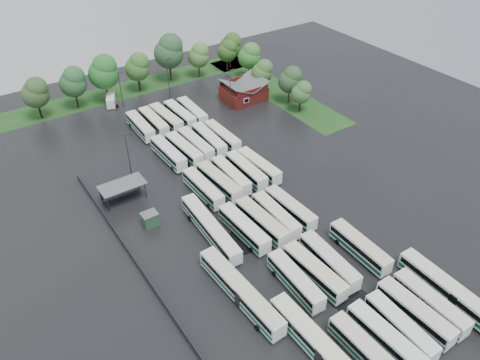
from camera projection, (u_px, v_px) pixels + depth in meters
ground at (270, 230)px, 79.65m from camera, size 160.00×160.00×0.00m
brick_building at (244, 93)px, 117.82m from camera, size 10.07×8.60×5.39m
wash_shed at (122, 186)px, 84.77m from camera, size 8.20×4.20×3.58m
utility_hut at (150, 219)px, 79.94m from camera, size 2.70×2.20×2.62m
grass_strip_north at (128, 89)px, 123.66m from camera, size 80.00×10.00×0.01m
grass_strip_east at (275, 90)px, 123.46m from camera, size 10.00×50.00×0.01m
west_fence at (129, 252)px, 74.60m from camera, size 0.10×50.00×1.20m
bus_r0c0 at (366, 350)px, 59.16m from camera, size 2.53×11.26×3.13m
bus_r0c1 at (385, 337)px, 60.66m from camera, size 2.77×11.48×3.18m
bus_r0c2 at (400, 327)px, 62.01m from camera, size 2.84×11.26×3.11m
bus_r0c3 at (415, 312)px, 63.82m from camera, size 2.78×11.74×3.25m
bus_r0c4 at (430, 303)px, 65.07m from camera, size 2.64×11.66×3.24m
bus_r1c0 at (295, 280)px, 68.46m from camera, size 2.90×11.36×3.13m
bus_r1c1 at (314, 271)px, 69.77m from camera, size 2.94×11.80×3.26m
bus_r1c2 at (329, 261)px, 71.46m from camera, size 3.09×11.93×3.29m
bus_r1c4 at (360, 247)px, 73.97m from camera, size 2.68×11.60×3.21m
bus_r2c0 at (244, 228)px, 77.47m from camera, size 2.78×11.69×3.24m
bus_r2c1 at (262, 222)px, 78.72m from camera, size 2.93×11.90×3.29m
bus_r2c2 at (276, 215)px, 80.09m from camera, size 2.77×11.45×3.17m
bus_r2c3 at (290, 208)px, 81.66m from camera, size 2.78×11.46×3.17m
bus_r3c0 at (203, 188)px, 86.32m from camera, size 2.57×11.31×3.14m
bus_r3c1 at (219, 182)px, 87.82m from camera, size 3.07×11.86×3.27m
bus_r3c2 at (231, 175)px, 89.56m from camera, size 2.69×11.28×3.12m
bus_r3c3 at (246, 170)px, 90.84m from camera, size 2.63×11.51×3.19m
bus_r3c4 at (259, 166)px, 92.02m from camera, size 2.92×11.57×3.19m
bus_r4c0 at (168, 153)px, 95.74m from camera, size 2.67×11.60×3.22m
bus_r4c1 at (184, 149)px, 96.81m from camera, size 2.97×11.80×3.26m
bus_r4c2 at (196, 144)px, 98.47m from camera, size 2.58×11.65×3.24m
bus_r4c3 at (209, 140)px, 99.91m from camera, size 3.01×11.79×3.25m
bus_r4c4 at (222, 136)px, 101.11m from camera, size 2.49×11.46×3.19m
bus_r5c0 at (140, 126)px, 104.68m from camera, size 2.74×11.38×3.15m
bus_r5c1 at (154, 122)px, 106.23m from camera, size 2.58×11.46×3.18m
bus_r5c2 at (166, 118)px, 107.51m from camera, size 3.01×11.91×3.29m
bus_r5c3 at (180, 114)px, 108.93m from camera, size 2.68×11.63×3.22m
bus_r5c4 at (192, 111)px, 110.17m from camera, size 2.91×11.59×3.20m
artic_bus_west_a at (321, 348)px, 59.31m from camera, size 2.74×17.77×3.29m
artic_bus_west_b at (210, 228)px, 77.51m from camera, size 3.25×17.03×3.14m
artic_bus_west_c at (241, 291)px, 66.76m from camera, size 3.14×17.64×3.26m
artic_bus_east at (452, 294)px, 66.36m from camera, size 2.79×17.50×3.24m
minibus at (111, 100)px, 115.83m from camera, size 4.01×5.80×2.38m
tree_north_0 at (36, 92)px, 107.28m from camera, size 6.25×6.25×10.35m
tree_north_1 at (73, 81)px, 111.53m from camera, size 6.44×6.44×10.66m
tree_north_2 at (104, 72)px, 113.76m from camera, size 7.37×7.37×12.21m
tree_north_3 at (138, 67)px, 119.18m from camera, size 6.25×6.25×10.35m
tree_north_4 at (169, 51)px, 123.25m from camera, size 7.87×7.87×13.04m
tree_north_5 at (199, 55)px, 126.66m from camera, size 5.82×5.82×9.64m
tree_north_6 at (231, 45)px, 131.35m from camera, size 6.19×6.19×10.25m
tree_east_0 at (302, 92)px, 111.01m from camera, size 4.77×4.74×7.84m
tree_east_1 at (291, 79)px, 114.17m from camera, size 5.77×5.77×9.56m
tree_east_2 at (263, 71)px, 119.04m from camera, size 5.38×5.38×8.91m
tree_east_3 at (250, 55)px, 125.73m from camera, size 6.06×6.06×10.03m
tree_east_4 at (228, 50)px, 130.50m from camera, size 5.47×5.44×9.01m
lamp_post_ne at (231, 87)px, 111.00m from camera, size 1.59×0.31×10.33m
lamp_post_nw at (129, 156)px, 86.54m from camera, size 1.69×0.33×10.99m
lamp_post_back_w at (121, 87)px, 112.73m from camera, size 1.40×0.27×9.07m
lamp_post_back_e at (169, 75)px, 116.57m from camera, size 1.57×0.31×10.22m
puddle_0 at (354, 302)px, 67.38m from camera, size 5.84×5.84×0.01m
puddle_1 at (407, 294)px, 68.59m from camera, size 3.49×3.49×0.01m
puddle_2 at (240, 243)px, 77.23m from camera, size 5.88×5.88×0.01m
puddle_3 at (300, 240)px, 77.74m from camera, size 4.89×4.89×0.01m
puddle_4 at (410, 275)px, 71.60m from camera, size 3.48×3.48×0.01m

